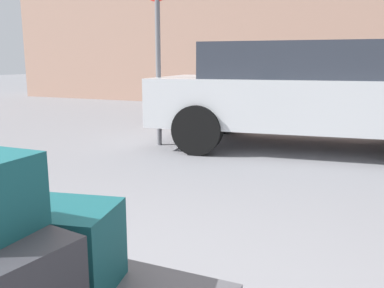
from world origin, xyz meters
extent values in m
cube|color=#144C51|center=(-0.11, 0.08, 0.50)|extent=(0.59, 0.41, 0.32)
cube|color=silver|center=(0.25, 4.78, 0.64)|extent=(4.49, 2.31, 0.64)
cube|color=#2D333D|center=(0.00, 4.75, 1.19)|extent=(2.58, 1.87, 0.46)
cylinder|color=black|center=(-1.26, 5.45, 0.32)|extent=(0.66, 0.30, 0.64)
cylinder|color=black|center=(-1.05, 3.76, 0.32)|extent=(0.66, 0.30, 0.64)
cylinder|color=slate|center=(-1.80, 4.11, 1.23)|extent=(0.07, 0.07, 2.47)
camera|label=1|loc=(0.97, -1.01, 1.17)|focal=38.50mm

